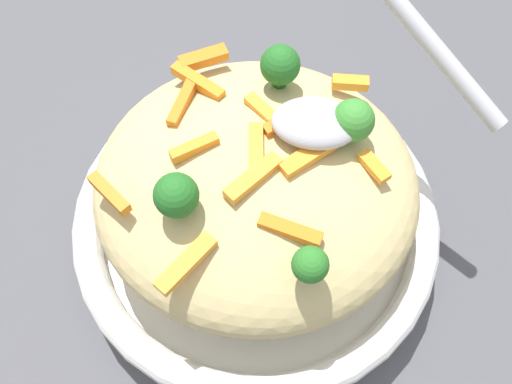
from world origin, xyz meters
name	(u,v)px	position (x,y,z in m)	size (l,w,h in m)	color
ground_plane	(256,237)	(0.00, 0.00, 0.00)	(2.40, 2.40, 0.00)	#4C4C51
serving_bowl	(256,223)	(0.00, 0.00, 0.03)	(0.28, 0.28, 0.05)	white
pasta_mound	(256,185)	(0.00, 0.00, 0.09)	(0.23, 0.21, 0.08)	#D1BA7A
carrot_piece_0	(203,58)	(-0.04, 0.08, 0.12)	(0.03, 0.01, 0.01)	orange
carrot_piece_1	(257,149)	(0.00, 0.00, 0.13)	(0.04, 0.01, 0.01)	orange
carrot_piece_2	(198,82)	(-0.05, 0.06, 0.12)	(0.04, 0.01, 0.01)	orange
carrot_piece_3	(257,108)	(0.00, 0.04, 0.13)	(0.03, 0.01, 0.01)	orange
carrot_piece_4	(109,193)	(-0.09, -0.04, 0.12)	(0.03, 0.01, 0.01)	orange
carrot_piece_5	(195,144)	(-0.04, 0.00, 0.13)	(0.03, 0.01, 0.01)	orange
carrot_piece_6	(253,178)	(0.00, -0.02, 0.13)	(0.04, 0.01, 0.01)	orange
carrot_piece_7	(186,263)	(-0.03, -0.08, 0.12)	(0.04, 0.01, 0.01)	orange
carrot_piece_8	(374,168)	(0.08, 0.00, 0.12)	(0.02, 0.01, 0.01)	orange
carrot_piece_9	(309,149)	(0.03, 0.00, 0.13)	(0.04, 0.01, 0.01)	orange
carrot_piece_10	(350,83)	(0.06, 0.07, 0.12)	(0.03, 0.01, 0.01)	orange
carrot_piece_11	(182,102)	(-0.05, 0.04, 0.12)	(0.04, 0.01, 0.01)	orange
carrot_piece_12	(290,230)	(0.02, -0.05, 0.12)	(0.04, 0.01, 0.01)	orange
carrot_piece_13	(293,120)	(0.02, 0.03, 0.13)	(0.04, 0.01, 0.01)	orange
broccoli_floret_0	(310,265)	(0.04, -0.08, 0.13)	(0.02, 0.02, 0.03)	#296820
broccoli_floret_1	(353,121)	(0.06, 0.02, 0.14)	(0.03, 0.03, 0.03)	#377928
broccoli_floret_2	(280,66)	(0.01, 0.06, 0.14)	(0.03, 0.03, 0.03)	#205B1C
broccoli_floret_3	(176,196)	(-0.04, -0.04, 0.14)	(0.03, 0.03, 0.03)	#205B1C
serving_spoon	(352,82)	(0.06, 0.04, 0.15)	(0.15, 0.14, 0.08)	#B7B7BC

